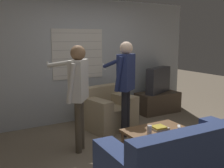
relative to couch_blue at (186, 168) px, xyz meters
The scene contains 13 objects.
ground_plane 1.21m from the couch_blue, 79.18° to the left, with size 16.00×16.00×0.00m, color #7F705B.
wall_back 3.31m from the couch_blue, 86.17° to the left, with size 5.20×0.08×2.55m.
couch_blue is the anchor object (origin of this frame).
armchair_beige 2.47m from the couch_blue, 81.85° to the left, with size 1.02×0.93×0.80m.
coffee_table 0.96m from the couch_blue, 70.86° to the left, with size 0.94×0.55×0.44m.
tv_stand 3.36m from the couch_blue, 55.87° to the left, with size 1.01×0.53×0.48m.
tv 3.39m from the couch_blue, 55.91° to the left, with size 0.85×0.52×0.60m.
person_left_standing 1.94m from the couch_blue, 108.29° to the left, with size 0.54×0.81×1.65m.
person_right_standing 2.07m from the couch_blue, 78.03° to the left, with size 0.47×0.80×1.70m.
book_stack 0.96m from the couch_blue, 68.05° to the left, with size 0.24×0.18×0.05m.
soda_can 0.83m from the couch_blue, 82.04° to the left, with size 0.07×0.07×0.13m.
spare_remote 1.04m from the couch_blue, 50.61° to the left, with size 0.12×0.12×0.02m.
floor_fan 2.90m from the couch_blue, 69.16° to the left, with size 0.35×0.20×0.45m.
Camera 1 is at (-2.26, -3.07, 1.78)m, focal length 42.00 mm.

